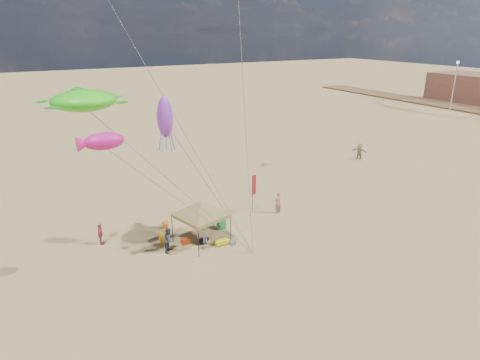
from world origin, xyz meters
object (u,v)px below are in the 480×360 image
at_px(canopy_tent, 201,203).
at_px(person_near_c, 205,233).
at_px(chair_yellow, 164,238).
at_px(cooler_blue, 216,214).
at_px(cooler_red, 185,241).
at_px(person_far_c, 359,151).
at_px(feather_flag, 254,187).
at_px(beach_cart, 222,242).
at_px(chair_green, 221,224).
at_px(person_far_a, 100,234).
at_px(lamp_north, 455,78).
at_px(person_near_b, 169,240).
at_px(person_near_a, 278,202).

relative_size(canopy_tent, person_near_c, 3.36).
bearing_deg(chair_yellow, cooler_blue, 21.93).
bearing_deg(cooler_red, person_far_c, 19.65).
bearing_deg(feather_flag, cooler_red, -161.80).
relative_size(feather_flag, cooler_blue, 5.61).
relative_size(beach_cart, person_near_c, 0.57).
relative_size(chair_green, beach_cart, 0.78).
height_order(person_far_a, lamp_north, lamp_north).
relative_size(cooler_blue, person_far_a, 0.37).
distance_m(beach_cart, person_near_b, 3.42).
height_order(chair_yellow, beach_cart, chair_yellow).
height_order(cooler_red, chair_green, chair_green).
relative_size(feather_flag, lamp_north, 0.37).
xyz_separation_m(cooler_red, lamp_north, (58.69, 22.28, 5.33)).
distance_m(canopy_tent, chair_yellow, 3.50).
bearing_deg(person_near_b, person_far_a, 89.97).
bearing_deg(person_far_c, cooler_red, -93.29).
height_order(canopy_tent, person_far_c, canopy_tent).
distance_m(cooler_blue, beach_cart, 4.40).
distance_m(feather_flag, person_far_a, 11.35).
height_order(chair_yellow, person_far_a, person_far_a).
relative_size(cooler_blue, person_far_c, 0.30).
bearing_deg(person_far_a, chair_yellow, -93.37).
distance_m(beach_cart, lamp_north, 61.60).
xyz_separation_m(cooler_red, person_near_c, (1.12, -0.59, 0.59)).
relative_size(cooler_red, chair_green, 0.77).
xyz_separation_m(chair_green, person_near_c, (-1.96, -1.48, 0.43)).
bearing_deg(person_far_a, cooler_blue, -66.37).
distance_m(feather_flag, person_far_c, 18.27).
xyz_separation_m(feather_flag, cooler_red, (-6.48, -2.13, -1.84)).
bearing_deg(person_far_c, person_near_b, -93.31).
relative_size(beach_cart, person_far_a, 0.62).
height_order(cooler_blue, beach_cart, cooler_blue).
height_order(person_near_a, person_near_b, person_near_a).
height_order(cooler_blue, person_near_a, person_near_a).
xyz_separation_m(chair_yellow, person_far_c, (24.75, 7.55, 0.54)).
relative_size(cooler_red, chair_yellow, 0.77).
xyz_separation_m(chair_yellow, lamp_north, (59.85, 21.41, 5.17)).
distance_m(person_near_a, person_far_a, 12.89).
xyz_separation_m(cooler_red, beach_cart, (2.02, -1.28, 0.01)).
xyz_separation_m(person_near_c, person_far_a, (-5.91, 3.21, -0.05)).
xyz_separation_m(cooler_blue, person_near_b, (-4.89, -3.24, 0.63)).
xyz_separation_m(beach_cart, lamp_north, (56.67, 23.56, 5.32)).
height_order(feather_flag, person_far_c, feather_flag).
bearing_deg(person_near_a, person_near_c, 1.80).
bearing_deg(person_near_a, person_far_c, -167.00).
bearing_deg(feather_flag, beach_cart, -142.60).
distance_m(feather_flag, beach_cart, 5.90).
relative_size(feather_flag, person_near_c, 1.93).
distance_m(person_near_a, person_near_b, 9.38).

